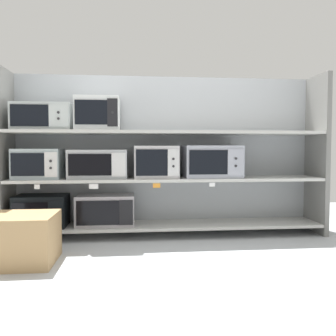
# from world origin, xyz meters

# --- Properties ---
(ground) EXTENTS (7.15, 6.00, 0.02)m
(ground) POSITION_xyz_m (0.00, -1.00, -0.01)
(ground) COLOR #B2B7BC
(back_panel) EXTENTS (3.35, 0.04, 1.68)m
(back_panel) POSITION_xyz_m (0.00, 0.25, 0.84)
(back_panel) COLOR #9EA3A8
(back_panel) RESTS_ON ground
(upright_left) EXTENTS (0.05, 0.45, 1.68)m
(upright_left) POSITION_xyz_m (-1.61, 0.00, 0.84)
(upright_left) COLOR slate
(upright_left) RESTS_ON ground
(upright_right) EXTENTS (0.05, 0.45, 1.68)m
(upright_right) POSITION_xyz_m (1.61, 0.00, 0.84)
(upright_right) COLOR slate
(upright_right) RESTS_ON ground
(shelf_0) EXTENTS (3.15, 0.45, 0.03)m
(shelf_0) POSITION_xyz_m (0.00, 0.00, 0.11)
(shelf_0) COLOR beige
(shelf_0) RESTS_ON ground
(microwave_0) EXTENTS (0.50, 0.38, 0.31)m
(microwave_0) POSITION_xyz_m (-1.27, -0.00, 0.28)
(microwave_0) COLOR black
(microwave_0) RESTS_ON shelf_0
(microwave_1) EXTENTS (0.58, 0.34, 0.31)m
(microwave_1) POSITION_xyz_m (-0.64, -0.00, 0.28)
(microwave_1) COLOR #A29DA2
(microwave_1) RESTS_ON shelf_0
(shelf_1) EXTENTS (3.15, 0.45, 0.03)m
(shelf_1) POSITION_xyz_m (0.00, 0.00, 0.59)
(shelf_1) COLOR beige
(microwave_2) EXTENTS (0.45, 0.37, 0.30)m
(microwave_2) POSITION_xyz_m (-1.29, -0.00, 0.75)
(microwave_2) COLOR #97A6A9
(microwave_2) RESTS_ON shelf_1
(microwave_3) EXTENTS (0.58, 0.35, 0.29)m
(microwave_3) POSITION_xyz_m (-0.71, -0.00, 0.75)
(microwave_3) COLOR #A3A7AB
(microwave_3) RESTS_ON shelf_1
(microwave_4) EXTENTS (0.44, 0.39, 0.33)m
(microwave_4) POSITION_xyz_m (-0.13, -0.00, 0.77)
(microwave_4) COLOR #BBB7BA
(microwave_4) RESTS_ON shelf_1
(microwave_5) EXTENTS (0.58, 0.42, 0.33)m
(microwave_5) POSITION_xyz_m (0.46, -0.00, 0.77)
(microwave_5) COLOR #9B9EAB
(microwave_5) RESTS_ON shelf_1
(price_tag_0) EXTENTS (0.05, 0.00, 0.04)m
(price_tag_0) POSITION_xyz_m (-1.25, -0.23, 0.55)
(price_tag_0) COLOR white
(price_tag_1) EXTENTS (0.09, 0.00, 0.05)m
(price_tag_1) POSITION_xyz_m (-0.73, -0.23, 0.54)
(price_tag_1) COLOR white
(price_tag_2) EXTENTS (0.07, 0.00, 0.04)m
(price_tag_2) POSITION_xyz_m (-0.13, -0.23, 0.55)
(price_tag_2) COLOR orange
(price_tag_3) EXTENTS (0.05, 0.00, 0.04)m
(price_tag_3) POSITION_xyz_m (0.41, -0.23, 0.55)
(price_tag_3) COLOR white
(shelf_2) EXTENTS (3.15, 0.45, 0.03)m
(shelf_2) POSITION_xyz_m (0.00, 0.00, 1.06)
(shelf_2) COLOR beige
(microwave_6) EXTENTS (0.56, 0.37, 0.26)m
(microwave_6) POSITION_xyz_m (-1.23, -0.00, 1.21)
(microwave_6) COLOR #B6BEBD
(microwave_6) RESTS_ON shelf_2
(microwave_7) EXTENTS (0.43, 0.38, 0.33)m
(microwave_7) POSITION_xyz_m (-0.71, -0.00, 1.25)
(microwave_7) COLOR silver
(microwave_7) RESTS_ON shelf_2
(shipping_carton) EXTENTS (0.50, 0.50, 0.38)m
(shipping_carton) POSITION_xyz_m (-1.22, -0.78, 0.19)
(shipping_carton) COLOR tan
(shipping_carton) RESTS_ON ground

